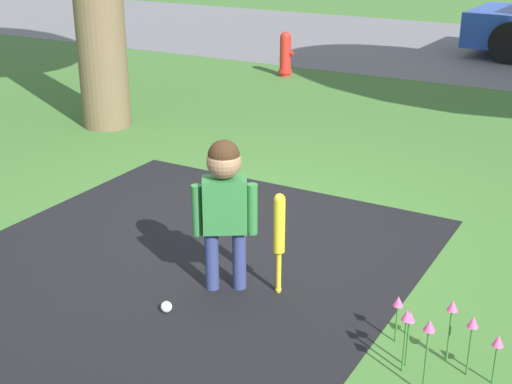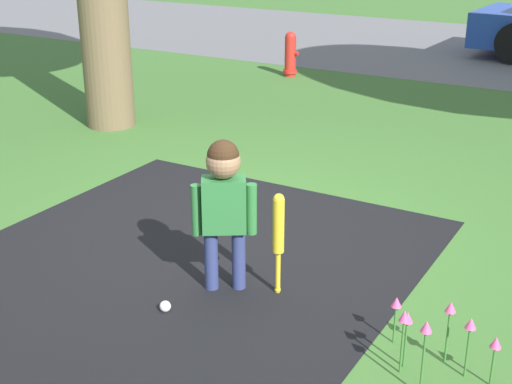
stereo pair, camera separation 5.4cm
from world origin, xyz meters
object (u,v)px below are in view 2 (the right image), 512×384
(child, at_px, (224,195))
(baseball_bat, at_px, (278,230))
(fire_hydrant, at_px, (290,54))
(sports_ball, at_px, (165,306))

(child, relative_size, baseball_bat, 1.47)
(child, relative_size, fire_hydrant, 1.54)
(baseball_bat, distance_m, sports_ball, 0.85)
(child, distance_m, fire_hydrant, 6.57)
(baseball_bat, xyz_separation_m, fire_hydrant, (-3.00, 5.87, -0.12))
(fire_hydrant, bearing_deg, child, -65.96)
(child, distance_m, baseball_bat, 0.41)
(child, bearing_deg, baseball_bat, -12.44)
(baseball_bat, height_order, sports_ball, baseball_bat)
(sports_ball, bearing_deg, child, 69.69)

